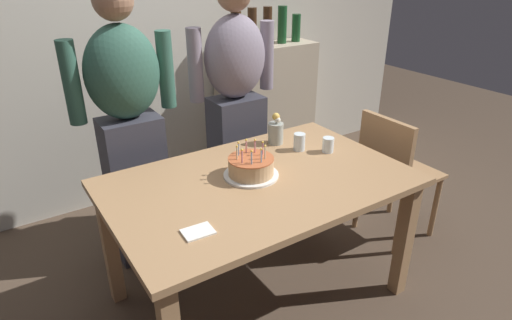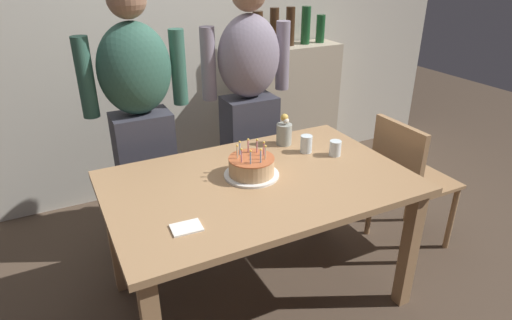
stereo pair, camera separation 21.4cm
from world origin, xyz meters
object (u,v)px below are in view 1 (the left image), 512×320
water_glass_near (328,145)px  person_man_bearded (129,126)px  birthday_cake (251,167)px  water_glass_far (299,142)px  flower_vase (276,131)px  person_woman_cardigan (236,104)px  napkin_stack (198,232)px  dining_chair (392,168)px

water_glass_near → person_man_bearded: (-0.91, 0.67, 0.09)m
birthday_cake → person_man_bearded: (-0.38, 0.69, 0.08)m
birthday_cake → water_glass_far: size_ratio=2.82×
water_glass_near → flower_vase: bearing=123.6°
flower_vase → person_woman_cardigan: 0.42m
water_glass_far → person_man_bearded: person_man_bearded is taller
birthday_cake → person_woman_cardigan: 0.76m
napkin_stack → dining_chair: (1.49, 0.25, -0.23)m
water_glass_near → dining_chair: size_ratio=0.10×
napkin_stack → person_man_bearded: 0.99m
person_man_bearded → dining_chair: person_man_bearded is taller
birthday_cake → dining_chair: size_ratio=0.32×
flower_vase → person_man_bearded: person_man_bearded is taller
person_man_bearded → dining_chair: bearing=153.0°
flower_vase → person_man_bearded: 0.84m
dining_chair → napkin_stack: bearing=99.6°
napkin_stack → person_woman_cardigan: (0.77, 0.98, 0.13)m
water_glass_far → napkin_stack: (-0.85, -0.42, -0.05)m
water_glass_near → flower_vase: (-0.18, 0.26, 0.03)m
water_glass_far → person_man_bearded: size_ratio=0.06×
birthday_cake → water_glass_near: bearing=1.3°
birthday_cake → dining_chair: birthday_cake is taller
birthday_cake → water_glass_far: birthday_cake is taller
water_glass_near → water_glass_far: size_ratio=0.86×
birthday_cake → person_man_bearded: size_ratio=0.17×
flower_vase → water_glass_far: bearing=-70.3°
person_woman_cardigan → dining_chair: bearing=134.7°
flower_vase → dining_chair: (0.70, -0.32, -0.30)m
water_glass_near → flower_vase: flower_vase is taller
napkin_stack → person_woman_cardigan: 1.26m
dining_chair → person_woman_cardigan: bearing=44.7°
birthday_cake → water_glass_far: 0.42m
birthday_cake → dining_chair: bearing=-2.5°
napkin_stack → water_glass_far: bearing=26.2°
water_glass_far → flower_vase: size_ratio=0.53×
dining_chair → person_man_bearded: bearing=63.0°
birthday_cake → person_woman_cardigan: person_woman_cardigan is taller
napkin_stack → flower_vase: bearing=35.8°
birthday_cake → water_glass_far: (0.41, 0.12, 0.00)m
water_glass_near → person_woman_cardigan: size_ratio=0.05×
birthday_cake → napkin_stack: bearing=-146.3°
water_glass_far → person_woman_cardigan: 0.58m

